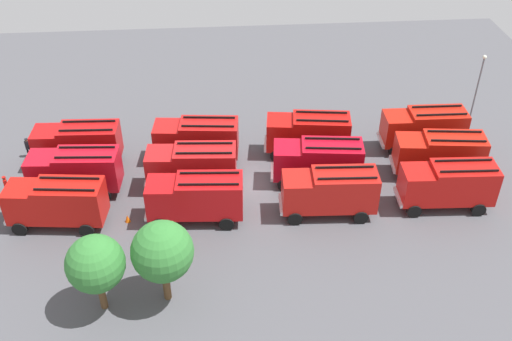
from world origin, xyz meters
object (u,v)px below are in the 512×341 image
object	(u,v)px
fire_truck_8	(448,184)
lamppost	(478,86)
fire_truck_0	(424,127)
firefighter_0	(176,242)
firefighter_3	(28,147)
tree_1	(95,264)
fire_truck_5	(318,160)
fire_truck_10	(196,197)
fire_truck_7	(75,170)
fire_truck_9	(330,191)
tree_0	(162,252)
traffic_cone_0	(128,218)
fire_truck_1	(308,133)
firefighter_2	(6,185)
fire_truck_3	(78,143)
traffic_cone_1	(75,204)
fire_truck_2	(197,138)
fire_truck_11	(57,202)
firefighter_1	(347,156)
fire_truck_4	(440,153)
fire_truck_6	(192,166)

from	to	relation	value
fire_truck_8	lamppost	size ratio (longest dim) A/B	1.02
fire_truck_0	firefighter_0	size ratio (longest dim) A/B	3.96
firefighter_3	lamppost	bearing A→B (deg)	-110.36
fire_truck_0	tree_1	bearing A→B (deg)	33.64
fire_truck_5	fire_truck_10	xyz separation A→B (m)	(9.70, 3.87, 0.00)
fire_truck_7	fire_truck_9	xyz separation A→B (m)	(-19.33, 4.19, 0.00)
tree_0	traffic_cone_0	size ratio (longest dim) A/B	10.09
fire_truck_0	fire_truck_9	xyz separation A→B (m)	(9.70, 8.19, 0.00)
fire_truck_7	firefighter_3	distance (m)	7.50
firefighter_3	tree_1	bearing A→B (deg)	-177.25
fire_truck_1	firefighter_2	xyz separation A→B (m)	(24.48, 3.93, -1.14)
fire_truck_8	fire_truck_3	bearing A→B (deg)	-12.89
fire_truck_0	traffic_cone_1	distance (m)	29.74
fire_truck_0	fire_truck_2	distance (m)	19.58
fire_truck_7	fire_truck_10	bearing A→B (deg)	160.10
fire_truck_5	fire_truck_11	world-z (taller)	same
tree_0	fire_truck_0	bearing A→B (deg)	-143.82
firefighter_1	fire_truck_9	bearing A→B (deg)	-74.36
fire_truck_0	firefighter_0	distance (m)	24.11
fire_truck_2	tree_0	bearing A→B (deg)	88.43
fire_truck_4	fire_truck_8	distance (m)	4.13
fire_truck_4	fire_truck_10	distance (m)	20.13
fire_truck_5	tree_1	bearing A→B (deg)	43.95
fire_truck_7	firefighter_2	xyz separation A→B (m)	(5.54, 0.03, -1.14)
fire_truck_7	fire_truck_8	xyz separation A→B (m)	(-28.38, 4.02, 0.00)
fire_truck_7	fire_truck_10	world-z (taller)	same
fire_truck_9	fire_truck_4	bearing A→B (deg)	-153.88
fire_truck_0	fire_truck_7	bearing A→B (deg)	9.06
fire_truck_3	firefighter_1	distance (m)	22.44
fire_truck_5	fire_truck_1	bearing A→B (deg)	-81.48
fire_truck_2	firefighter_2	world-z (taller)	fire_truck_2
traffic_cone_0	fire_truck_6	bearing A→B (deg)	-141.89
fire_truck_2	firefighter_0	xyz separation A→B (m)	(1.47, 11.47, -1.11)
fire_truck_8	tree_0	xyz separation A→B (m)	(20.88, 7.72, 1.90)
fire_truck_8	traffic_cone_0	size ratio (longest dim) A/B	12.23
firefighter_2	traffic_cone_1	bearing A→B (deg)	144.53
fire_truck_7	fire_truck_3	bearing A→B (deg)	-80.32
tree_1	traffic_cone_0	xyz separation A→B (m)	(-0.68, -8.23, -3.48)
fire_truck_8	tree_0	bearing A→B (deg)	22.72
fire_truck_6	fire_truck_11	bearing A→B (deg)	24.96
fire_truck_10	fire_truck_11	size ratio (longest dim) A/B	0.99
fire_truck_10	firefighter_2	world-z (taller)	fire_truck_10
tree_0	lamppost	size ratio (longest dim) A/B	0.85
fire_truck_7	tree_1	world-z (taller)	tree_1
fire_truck_3	fire_truck_9	xyz separation A→B (m)	(-19.73, 8.05, 0.00)
firefighter_1	firefighter_3	bearing A→B (deg)	-148.63
fire_truck_2	fire_truck_10	xyz separation A→B (m)	(0.07, 7.87, 0.00)
firefighter_0	traffic_cone_1	bearing A→B (deg)	-163.73
fire_truck_1	fire_truck_7	world-z (taller)	same
fire_truck_9	traffic_cone_1	size ratio (longest dim) A/B	10.62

